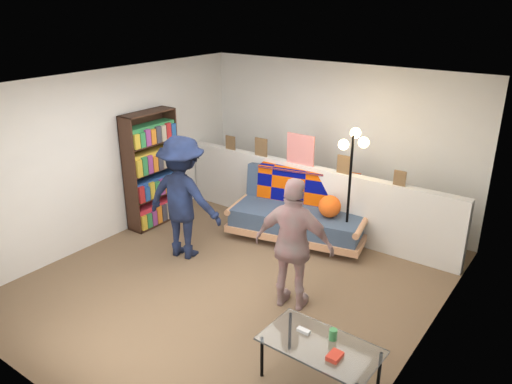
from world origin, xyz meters
TOP-DOWN VIEW (x-y plane):
  - ground at (0.00, 0.00)m, footprint 5.00×5.00m
  - room_shell at (0.00, 0.47)m, footprint 4.60×5.05m
  - half_wall_ledge at (0.00, 1.80)m, footprint 4.45×0.15m
  - ledge_decor at (-0.23, 1.78)m, footprint 2.97×0.02m
  - futon_sofa at (0.02, 1.49)m, footprint 2.10×1.29m
  - bookshelf at (-2.08, 0.60)m, footprint 0.29×0.87m
  - coffee_table at (1.70, -0.98)m, footprint 1.06×0.61m
  - floor_lamp at (0.75, 1.49)m, footprint 0.40×0.34m
  - person_left at (-0.98, 0.12)m, footprint 1.16×0.79m
  - person_right at (0.84, -0.06)m, footprint 0.96×0.56m

SIDE VIEW (x-z plane):
  - ground at x=0.00m, z-range 0.00..0.00m
  - futon_sofa at x=0.02m, z-range -0.03..0.81m
  - coffee_table at x=1.70m, z-range 0.14..0.68m
  - half_wall_ledge at x=0.00m, z-range 0.00..1.00m
  - person_right at x=0.84m, z-range 0.00..1.54m
  - bookshelf at x=-2.08m, z-range -0.06..1.69m
  - person_left at x=-0.98m, z-range 0.00..1.66m
  - ledge_decor at x=-0.23m, z-range 0.95..1.40m
  - floor_lamp at x=0.75m, z-range 0.36..2.09m
  - room_shell at x=0.00m, z-range 0.45..2.90m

